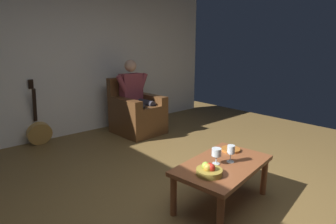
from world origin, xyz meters
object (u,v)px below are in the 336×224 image
at_px(armchair, 137,114).
at_px(decorative_dish, 231,150).
at_px(wine_glass_far, 231,151).
at_px(guitar, 39,131).
at_px(fruit_bowl, 209,170).
at_px(wine_glass_near, 216,153).
at_px(coffee_table, 223,169).
at_px(person_seated, 136,94).

relative_size(armchair, decorative_dish, 4.92).
height_order(wine_glass_far, decorative_dish, wine_glass_far).
distance_m(guitar, fruit_bowl, 2.99).
bearing_deg(armchair, decorative_dish, 78.23).
bearing_deg(wine_glass_far, wine_glass_near, -26.67).
height_order(armchair, fruit_bowl, armchair).
bearing_deg(armchair, wine_glass_near, 70.05).
bearing_deg(coffee_table, wine_glass_far, 153.70).
relative_size(guitar, decorative_dish, 5.15).
bearing_deg(guitar, armchair, 162.19).
bearing_deg(wine_glass_far, guitar, -72.68).
bearing_deg(decorative_dish, fruit_bowl, 19.03).
height_order(armchair, person_seated, person_seated).
bearing_deg(person_seated, decorative_dish, 78.29).
height_order(coffee_table, wine_glass_far, wine_glass_far).
height_order(coffee_table, fruit_bowl, fruit_bowl).
bearing_deg(fruit_bowl, decorative_dish, -160.97).
distance_m(coffee_table, wine_glass_near, 0.18).
relative_size(person_seated, fruit_bowl, 5.70).
distance_m(person_seated, wine_glass_far, 2.50).
xyz_separation_m(armchair, wine_glass_far, (0.59, 2.42, 0.20)).
height_order(coffee_table, guitar, guitar).
bearing_deg(wine_glass_near, decorative_dish, -164.13).
height_order(wine_glass_near, decorative_dish, wine_glass_near).
distance_m(person_seated, fruit_bowl, 2.64).
xyz_separation_m(person_seated, wine_glass_far, (0.59, 2.43, -0.15)).
xyz_separation_m(wine_glass_far, fruit_bowl, (0.35, 0.03, -0.07)).
height_order(person_seated, wine_glass_near, person_seated).
xyz_separation_m(armchair, guitar, (1.49, -0.48, -0.12)).
relative_size(wine_glass_near, fruit_bowl, 0.69).
relative_size(guitar, wine_glass_near, 6.60).
height_order(person_seated, guitar, person_seated).
xyz_separation_m(person_seated, decorative_dish, (0.35, 2.26, -0.25)).
distance_m(armchair, decorative_dish, 2.27).
relative_size(person_seated, wine_glass_far, 7.66).
relative_size(guitar, wine_glass_far, 6.08).
bearing_deg(person_seated, wine_glass_near, 70.14).
distance_m(person_seated, decorative_dish, 2.30).
relative_size(wine_glass_near, decorative_dish, 0.78).
bearing_deg(armchair, fruit_bowl, 66.19).
relative_size(guitar, fruit_bowl, 4.53).
xyz_separation_m(coffee_table, wine_glass_far, (-0.07, 0.03, 0.18)).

